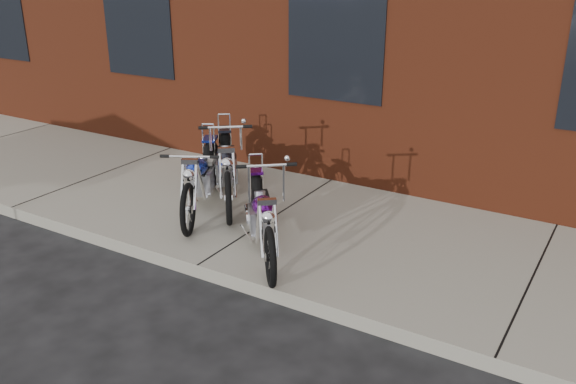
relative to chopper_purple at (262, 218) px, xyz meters
The scene contains 5 objects.
ground 0.92m from the chopper_purple, 119.31° to the right, with size 120.00×120.00×0.00m, color #2D2D2F.
sidewalk 1.02m from the chopper_purple, 113.68° to the left, with size 22.00×3.00×0.15m, color gray.
chopper_purple is the anchor object (origin of this frame).
chopper_blue 1.42m from the chopper_purple, 155.50° to the left, with size 1.08×1.93×0.93m.
chopper_third 1.60m from the chopper_purple, 139.96° to the left, with size 1.45×1.82×1.13m.
Camera 1 is at (3.67, -4.28, 3.10)m, focal length 38.00 mm.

